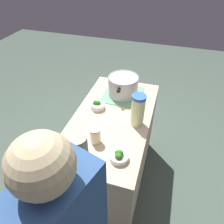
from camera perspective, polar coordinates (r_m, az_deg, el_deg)
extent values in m
plane|color=#46564B|center=(2.38, 0.00, -17.54)|extent=(8.00, 8.00, 0.00)
cube|color=#CFB48F|center=(2.03, 0.00, -10.76)|extent=(1.18, 0.63, 0.88)
cube|color=#6CB482|center=(1.96, 2.98, 4.85)|extent=(0.36, 0.35, 0.01)
cylinder|color=#B7B7BC|center=(1.91, 3.07, 7.18)|extent=(0.27, 0.27, 0.18)
torus|color=#99999E|center=(1.86, 3.17, 9.54)|extent=(0.28, 0.28, 0.01)
cube|color=black|center=(2.01, 4.25, 10.65)|extent=(0.04, 0.02, 0.02)
cube|color=black|center=(1.75, 1.86, 6.00)|extent=(0.04, 0.02, 0.02)
cylinder|color=#E5EFA5|center=(1.58, 7.12, 0.11)|extent=(0.10, 0.10, 0.25)
cylinder|color=blue|center=(1.50, 7.53, 4.11)|extent=(0.11, 0.11, 0.02)
ellipsoid|color=yellow|center=(1.53, 7.17, 1.33)|extent=(0.04, 0.04, 0.01)
cylinder|color=beige|center=(1.47, -4.61, -6.61)|extent=(0.07, 0.07, 0.12)
cylinder|color=#B2AD99|center=(1.43, -4.74, -4.84)|extent=(0.08, 0.08, 0.01)
cylinder|color=silver|center=(1.40, 1.95, -12.29)|extent=(0.13, 0.13, 0.04)
ellipsoid|color=#3B7621|center=(1.36, 1.87, -12.22)|extent=(0.05, 0.05, 0.06)
ellipsoid|color=#357B34|center=(1.39, 1.49, -11.24)|extent=(0.04, 0.04, 0.04)
ellipsoid|color=#24761A|center=(1.37, 2.11, -11.47)|extent=(0.05, 0.05, 0.06)
cylinder|color=silver|center=(1.78, -4.00, 1.64)|extent=(0.12, 0.12, 0.05)
ellipsoid|color=#287D1E|center=(1.78, -4.48, 2.38)|extent=(0.05, 0.05, 0.06)
ellipsoid|color=#2F771A|center=(1.77, -3.88, 2.32)|extent=(0.05, 0.05, 0.05)
cube|color=#2C4D80|center=(0.95, -13.54, -27.71)|extent=(0.38, 0.29, 0.57)
sphere|color=tan|center=(0.63, -18.93, -13.64)|extent=(0.20, 0.20, 0.20)
cylinder|color=tan|center=(0.93, -8.72, -13.27)|extent=(0.08, 0.08, 0.30)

